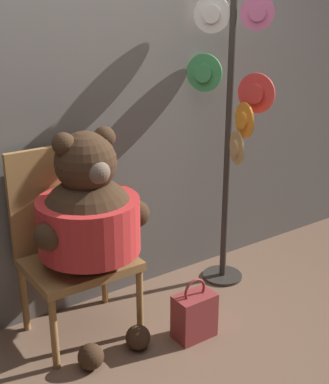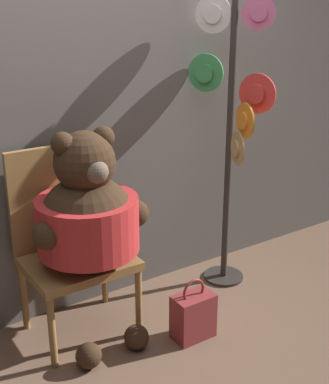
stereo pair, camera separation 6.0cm
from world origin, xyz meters
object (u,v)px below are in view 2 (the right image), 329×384
(teddy_bear, at_px, (88,219))
(handbag_on_ground, at_px, (193,315))
(chair, at_px, (70,237))
(hat_display_rack, at_px, (232,128))

(teddy_bear, height_order, handbag_on_ground, teddy_bear)
(chair, bearing_deg, handbag_on_ground, -44.54)
(handbag_on_ground, bearing_deg, hat_display_rack, 35.03)
(chair, height_order, handbag_on_ground, chair)
(teddy_bear, distance_m, hat_display_rack, 1.13)
(hat_display_rack, bearing_deg, handbag_on_ground, -144.97)
(chair, height_order, hat_display_rack, hat_display_rack)
(chair, xyz_separation_m, handbag_on_ground, (0.52, -0.51, -0.44))
(teddy_bear, bearing_deg, hat_display_rack, 4.28)
(chair, xyz_separation_m, teddy_bear, (0.04, -0.18, 0.17))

